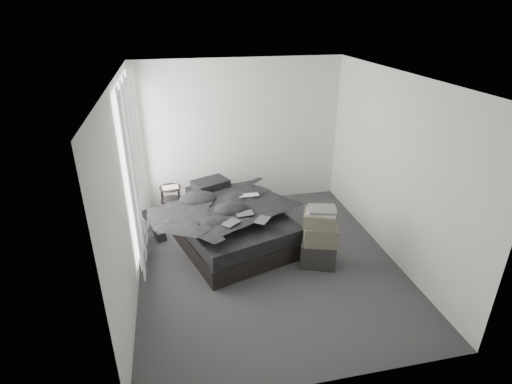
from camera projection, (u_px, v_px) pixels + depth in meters
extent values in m
cube|color=#373739|center=(268.00, 262.00, 5.78)|extent=(3.60, 4.20, 0.01)
cube|color=white|center=(270.00, 78.00, 4.68)|extent=(3.60, 4.20, 0.01)
cube|color=silver|center=(241.00, 134.00, 7.09)|extent=(3.60, 0.01, 2.60)
cube|color=silver|center=(328.00, 275.00, 3.37)|extent=(3.60, 0.01, 2.60)
cube|color=silver|center=(126.00, 191.00, 4.88)|extent=(0.01, 4.20, 2.60)
cube|color=silver|center=(394.00, 169.00, 5.57)|extent=(0.01, 4.20, 2.60)
cube|color=white|center=(132.00, 162.00, 5.66)|extent=(0.02, 2.00, 2.30)
cube|color=white|center=(136.00, 166.00, 5.70)|extent=(0.06, 2.12, 2.48)
cube|color=black|center=(231.00, 233.00, 6.25)|extent=(2.04, 2.36, 0.27)
cube|color=black|center=(230.00, 219.00, 6.15)|extent=(1.97, 2.28, 0.21)
imported|color=black|center=(231.00, 208.00, 6.01)|extent=(1.92, 2.07, 0.23)
cube|color=black|center=(207.00, 191.00, 6.66)|extent=(0.69, 0.57, 0.14)
cube|color=black|center=(210.00, 184.00, 6.62)|extent=(0.67, 0.58, 0.13)
imported|color=silver|center=(249.00, 193.00, 6.20)|extent=(0.32, 0.21, 0.03)
cube|color=black|center=(231.00, 218.00, 5.47)|extent=(0.30, 0.29, 0.01)
cube|color=black|center=(245.00, 209.00, 5.72)|extent=(0.27, 0.19, 0.01)
cube|color=black|center=(262.00, 215.00, 5.54)|extent=(0.28, 0.30, 0.01)
cylinder|color=black|center=(172.00, 206.00, 6.67)|extent=(0.37, 0.37, 0.66)
cube|color=white|center=(170.00, 188.00, 6.53)|extent=(0.28, 0.22, 0.01)
cube|color=black|center=(160.00, 235.00, 6.32)|extent=(0.20, 0.23, 0.14)
cube|color=black|center=(318.00, 253.00, 5.67)|extent=(0.59, 0.53, 0.36)
cube|color=#615D4C|center=(320.00, 234.00, 5.52)|extent=(0.54, 0.48, 0.28)
cube|color=#615D4C|center=(320.00, 219.00, 5.43)|extent=(0.54, 0.50, 0.19)
cube|color=silver|center=(321.00, 211.00, 5.38)|extent=(0.45, 0.41, 0.04)
cube|color=silver|center=(322.00, 209.00, 5.36)|extent=(0.42, 0.37, 0.03)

